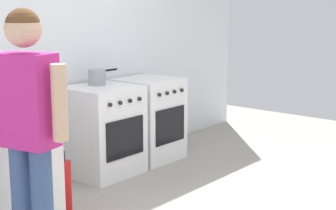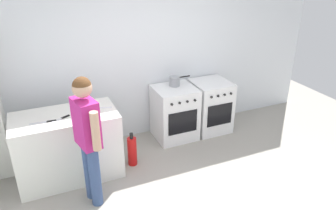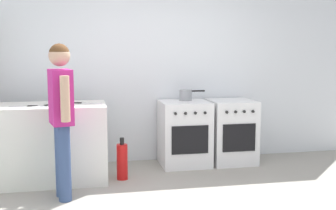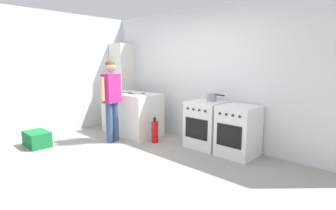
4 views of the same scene
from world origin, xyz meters
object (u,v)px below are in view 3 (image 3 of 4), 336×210
(oven_right, at_px, (231,131))
(knife_carving, at_px, (57,106))
(oven_left, at_px, (184,133))
(person, at_px, (61,108))
(pot, at_px, (186,95))
(fire_extinguisher, at_px, (122,161))
(knife_bread, at_px, (86,103))
(knife_chef, at_px, (25,106))
(knife_utility, at_px, (44,105))

(oven_right, distance_m, knife_carving, 2.36)
(oven_left, bearing_deg, person, -146.56)
(pot, xyz_separation_m, fire_extinguisher, (-0.91, -0.57, -0.71))
(knife_carving, distance_m, knife_bread, 0.37)
(oven_right, height_order, pot, pot)
(pot, bearing_deg, knife_bread, -161.23)
(fire_extinguisher, bearing_deg, pot, 32.27)
(knife_carving, xyz_separation_m, person, (0.07, -0.46, 0.04))
(knife_carving, distance_m, knife_chef, 0.35)
(oven_left, xyz_separation_m, knife_utility, (-1.74, -0.48, 0.48))
(knife_utility, xyz_separation_m, fire_extinguisher, (0.87, -0.00, -0.69))
(fire_extinguisher, bearing_deg, person, -141.04)
(pot, distance_m, knife_utility, 1.87)
(pot, bearing_deg, person, -144.80)
(oven_right, relative_size, fire_extinguisher, 1.70)
(pot, relative_size, knife_chef, 1.12)
(oven_left, height_order, knife_chef, knife_chef)
(knife_bread, bearing_deg, fire_extinguisher, -17.66)
(oven_left, height_order, fire_extinguisher, oven_left)
(knife_bread, height_order, fire_extinguisher, knife_bread)
(knife_chef, relative_size, fire_extinguisher, 0.62)
(oven_right, bearing_deg, person, -155.18)
(pot, bearing_deg, fire_extinguisher, -147.73)
(knife_carving, xyz_separation_m, knife_bread, (0.32, 0.19, -0.00))
(oven_right, distance_m, knife_bread, 2.01)
(pot, xyz_separation_m, knife_chef, (-1.98, -0.59, -0.02))
(knife_utility, height_order, fire_extinguisher, knife_utility)
(oven_left, xyz_separation_m, knife_bread, (-1.27, -0.35, 0.48))
(oven_left, bearing_deg, knife_bread, -164.63)
(knife_chef, bearing_deg, knife_carving, -7.91)
(knife_carving, bearing_deg, person, -81.42)
(pot, relative_size, fire_extinguisher, 0.70)
(oven_right, distance_m, fire_extinguisher, 1.61)
(pot, xyz_separation_m, person, (-1.56, -1.10, 0.02))
(oven_right, bearing_deg, knife_bread, -169.70)
(oven_left, xyz_separation_m, oven_right, (0.65, -0.00, -0.00))
(oven_right, height_order, knife_carving, knife_carving)
(oven_left, relative_size, knife_carving, 2.58)
(pot, distance_m, fire_extinguisher, 1.29)
(knife_bread, bearing_deg, person, -110.80)
(knife_carving, bearing_deg, oven_left, 18.74)
(oven_right, distance_m, knife_utility, 2.48)
(knife_bread, bearing_deg, knife_utility, -164.82)
(person, xyz_separation_m, fire_extinguisher, (0.65, 0.53, -0.72))
(knife_bread, relative_size, fire_extinguisher, 0.69)
(person, bearing_deg, knife_chef, 129.25)
(knife_bread, relative_size, person, 0.22)
(knife_utility, height_order, knife_bread, same)
(oven_right, bearing_deg, knife_utility, -168.73)
(knife_carving, relative_size, knife_bread, 0.96)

